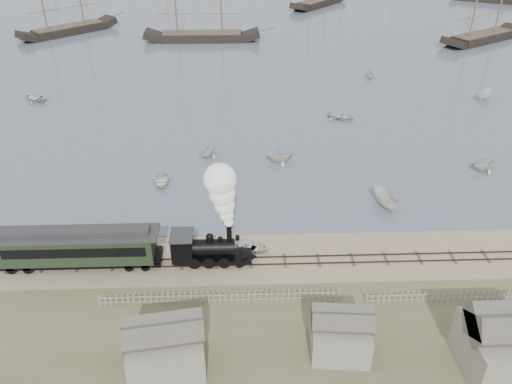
{
  "coord_description": "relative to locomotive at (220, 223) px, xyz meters",
  "views": [
    {
      "loc": [
        -4.74,
        -36.15,
        28.24
      ],
      "look_at": [
        -3.33,
        4.04,
        3.5
      ],
      "focal_mm": 35.0,
      "sensor_mm": 36.0,
      "label": 1
    }
  ],
  "objects": [
    {
      "name": "beached_dinghy",
      "position": [
        2.71,
        1.75,
        -3.9
      ],
      "size": [
        3.61,
        4.05,
        0.69
      ],
      "primitive_type": "imported",
      "rotation": [
        0.0,
        0.0,
        1.12
      ],
      "color": "silver",
      "rests_on": "ground"
    },
    {
      "name": "rowboat_2",
      "position": [
        16.5,
        8.42,
        -3.44
      ],
      "size": [
        4.15,
        2.44,
        1.51
      ],
      "primitive_type": "imported",
      "rotation": [
        0.0,
        0.0,
        3.41
      ],
      "color": "silver",
      "rests_on": "harbor_water"
    },
    {
      "name": "rowboat_6",
      "position": [
        -29.7,
        39.95,
        -3.74
      ],
      "size": [
        5.14,
        5.28,
        0.89
      ],
      "primitive_type": "imported",
      "rotation": [
        0.0,
        0.0,
        4.01
      ],
      "color": "silver",
      "rests_on": "harbor_water"
    },
    {
      "name": "rail_track",
      "position": [
        6.54,
        0.0,
        -4.21
      ],
      "size": [
        120.0,
        1.8,
        0.16
      ],
      "color": "#36251D",
      "rests_on": "ground"
    },
    {
      "name": "rowboat_3",
      "position": [
        16.12,
        30.87,
        -3.79
      ],
      "size": [
        4.36,
        4.74,
        0.8
      ],
      "primitive_type": "imported",
      "rotation": [
        0.0,
        0.0,
        1.03
      ],
      "color": "silver",
      "rests_on": "harbor_water"
    },
    {
      "name": "rowboat_0",
      "position": [
        -7.02,
        13.75,
        -3.84
      ],
      "size": [
        3.63,
        2.77,
        0.7
      ],
      "primitive_type": "imported",
      "rotation": [
        0.0,
        0.0,
        0.11
      ],
      "color": "silver",
      "rests_on": "harbor_water"
    },
    {
      "name": "locomotive",
      "position": [
        0.0,
        0.0,
        0.0
      ],
      "size": [
        7.39,
        2.76,
        9.21
      ],
      "color": "black",
      "rests_on": "ground"
    },
    {
      "name": "rowboat_7",
      "position": [
        24.26,
        48.46,
        -3.38
      ],
      "size": [
        3.57,
        3.26,
        1.62
      ],
      "primitive_type": "imported",
      "rotation": [
        0.0,
        0.0,
        6.06
      ],
      "color": "silver",
      "rests_on": "harbor_water"
    },
    {
      "name": "shed_mid",
      "position": [
        8.54,
        -10.0,
        -4.25
      ],
      "size": [
        4.0,
        3.5,
        3.6
      ],
      "primitive_type": null,
      "color": "slate",
      "rests_on": "ground"
    },
    {
      "name": "picket_fence_west",
      "position": [
        0.04,
        -5.0,
        -4.25
      ],
      "size": [
        19.0,
        0.1,
        1.2
      ],
      "primitive_type": null,
      "color": "slate",
      "rests_on": "ground"
    },
    {
      "name": "rowboat_1",
      "position": [
        6.5,
        18.49,
        -3.27
      ],
      "size": [
        3.29,
        3.72,
        1.84
      ],
      "primitive_type": "imported",
      "rotation": [
        0.0,
        0.0,
        1.65
      ],
      "color": "silver",
      "rests_on": "harbor_water"
    },
    {
      "name": "shed_left",
      "position": [
        -3.46,
        -11.0,
        -4.25
      ],
      "size": [
        5.0,
        4.0,
        4.1
      ],
      "primitive_type": null,
      "color": "slate",
      "rests_on": "ground"
    },
    {
      "name": "picket_fence_east",
      "position": [
        19.04,
        -5.5,
        -4.25
      ],
      "size": [
        15.0,
        0.1,
        1.2
      ],
      "primitive_type": null,
      "color": "slate",
      "rests_on": "ground"
    },
    {
      "name": "ground",
      "position": [
        6.54,
        2.0,
        -4.25
      ],
      "size": [
        600.0,
        600.0,
        0.0
      ],
      "primitive_type": "plane",
      "color": "tan",
      "rests_on": "ground"
    },
    {
      "name": "shed_right",
      "position": [
        19.54,
        -12.0,
        -4.25
      ],
      "size": [
        6.0,
        5.0,
        5.1
      ],
      "primitive_type": null,
      "color": "slate",
      "rests_on": "ground"
    },
    {
      "name": "passenger_coach",
      "position": [
        -12.15,
        0.0,
        -2.12
      ],
      "size": [
        13.87,
        2.68,
        3.37
      ],
      "color": "black",
      "rests_on": "ground"
    },
    {
      "name": "rowboat_5",
      "position": [
        39.66,
        37.81,
        -3.43
      ],
      "size": [
        3.6,
        3.98,
        1.51
      ],
      "primitive_type": "imported",
      "rotation": [
        0.0,
        0.0,
        2.25
      ],
      "color": "silver",
      "rests_on": "harbor_water"
    },
    {
      "name": "rowboat_8",
      "position": [
        -2.12,
        20.24,
        -3.42
      ],
      "size": [
        3.85,
        3.73,
        1.55
      ],
      "primitive_type": "imported",
      "rotation": [
        0.0,
        0.0,
        5.71
      ],
      "color": "silver",
      "rests_on": "harbor_water"
    },
    {
      "name": "rowboat_4",
      "position": [
        29.99,
        15.68,
        -3.32
      ],
      "size": [
        3.89,
        4.14,
        1.74
      ],
      "primitive_type": "imported",
      "rotation": [
        0.0,
        0.0,
        5.1
      ],
      "color": "silver",
      "rests_on": "harbor_water"
    }
  ]
}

